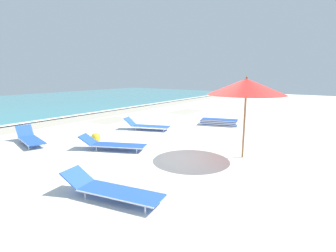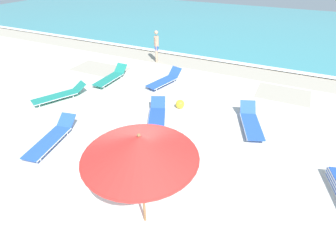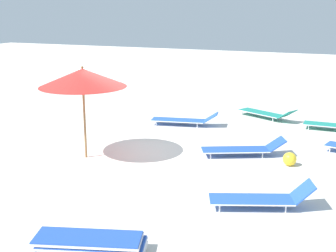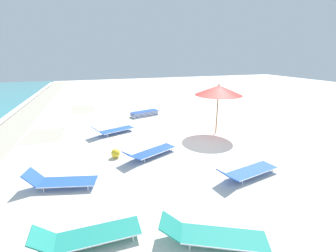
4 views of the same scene
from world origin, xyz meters
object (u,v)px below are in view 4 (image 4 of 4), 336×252
at_px(lounger_stack, 145,114).
at_px(beach_ball, 116,153).
at_px(sun_lounger_near_water_right, 150,152).
at_px(sun_lounger_mid_beach_solo, 61,181).
at_px(sun_lounger_beside_umbrella, 213,235).
at_px(sun_lounger_mid_beach_pair_a, 247,171).
at_px(sun_lounger_near_water_left, 113,130).
at_px(sun_lounger_under_umbrella, 88,235).
at_px(beach_umbrella, 219,90).

xyz_separation_m(lounger_stack, beach_ball, (-5.85, 2.51, 0.02)).
bearing_deg(sun_lounger_near_water_right, sun_lounger_mid_beach_solo, 86.83).
bearing_deg(lounger_stack, sun_lounger_beside_umbrella, 158.18).
xyz_separation_m(sun_lounger_near_water_right, sun_lounger_mid_beach_solo, (-1.23, 3.14, 0.01)).
distance_m(sun_lounger_mid_beach_solo, sun_lounger_mid_beach_pair_a, 5.97).
xyz_separation_m(sun_lounger_near_water_left, beach_ball, (-2.88, 0.17, -0.03)).
distance_m(sun_lounger_beside_umbrella, sun_lounger_near_water_right, 4.64).
xyz_separation_m(sun_lounger_beside_umbrella, sun_lounger_mid_beach_solo, (3.41, 3.35, 0.01)).
relative_size(sun_lounger_beside_umbrella, sun_lounger_mid_beach_pair_a, 0.97).
distance_m(sun_lounger_under_umbrella, sun_lounger_beside_umbrella, 2.68).
distance_m(beach_umbrella, sun_lounger_under_umbrella, 8.67).
relative_size(sun_lounger_near_water_left, sun_lounger_near_water_right, 0.94).
relative_size(sun_lounger_under_umbrella, sun_lounger_beside_umbrella, 0.95).
bearing_deg(lounger_stack, sun_lounger_under_umbrella, 143.95).
bearing_deg(sun_lounger_under_umbrella, sun_lounger_beside_umbrella, -108.28).
bearing_deg(sun_lounger_mid_beach_pair_a, sun_lounger_near_water_left, 22.40).
height_order(beach_umbrella, beach_ball, beach_umbrella).
height_order(sun_lounger_mid_beach_solo, sun_lounger_mid_beach_pair_a, sun_lounger_mid_beach_solo).
relative_size(sun_lounger_beside_umbrella, sun_lounger_mid_beach_solo, 1.09).
xyz_separation_m(lounger_stack, sun_lounger_mid_beach_pair_a, (-8.78, -1.50, 0.04)).
xyz_separation_m(sun_lounger_under_umbrella, beach_ball, (4.16, -1.02, -0.03)).
xyz_separation_m(lounger_stack, sun_lounger_mid_beach_solo, (-7.46, 4.33, 0.05)).
bearing_deg(sun_lounger_mid_beach_pair_a, lounger_stack, -1.35).
height_order(lounger_stack, sun_lounger_near_water_right, sun_lounger_near_water_right).
bearing_deg(beach_ball, sun_lounger_mid_beach_pair_a, -126.16).
height_order(sun_lounger_under_umbrella, sun_lounger_near_water_left, sun_lounger_near_water_left).
bearing_deg(sun_lounger_mid_beach_pair_a, sun_lounger_near_water_right, 35.38).
height_order(lounger_stack, sun_lounger_mid_beach_solo, sun_lounger_mid_beach_solo).
relative_size(lounger_stack, sun_lounger_beside_umbrella, 0.86).
bearing_deg(sun_lounger_near_water_right, lounger_stack, -35.31).
relative_size(beach_umbrella, lounger_stack, 1.27).
relative_size(sun_lounger_under_umbrella, sun_lounger_mid_beach_solo, 1.03).
xyz_separation_m(beach_umbrella, sun_lounger_near_water_right, (-1.78, 4.00, -2.01)).
bearing_deg(sun_lounger_beside_umbrella, beach_umbrella, -4.01).
bearing_deg(sun_lounger_near_water_right, sun_lounger_near_water_left, -5.05).
distance_m(lounger_stack, sun_lounger_mid_beach_pair_a, 8.90).
distance_m(sun_lounger_near_water_left, sun_lounger_mid_beach_pair_a, 6.96).
bearing_deg(sun_lounger_beside_umbrella, sun_lounger_near_water_left, 36.37).
xyz_separation_m(sun_lounger_near_water_left, sun_lounger_mid_beach_pair_a, (-5.81, -3.83, -0.01)).
relative_size(sun_lounger_near_water_right, sun_lounger_mid_beach_solo, 1.10).
xyz_separation_m(sun_lounger_under_umbrella, sun_lounger_beside_umbrella, (-0.85, -2.54, -0.01)).
bearing_deg(sun_lounger_beside_umbrella, sun_lounger_mid_beach_solo, 71.13).
relative_size(sun_lounger_beside_umbrella, sun_lounger_near_water_right, 0.99).
height_order(lounger_stack, sun_lounger_beside_umbrella, sun_lounger_beside_umbrella).
distance_m(beach_umbrella, lounger_stack, 5.65).
bearing_deg(beach_umbrella, lounger_stack, 32.34).
height_order(sun_lounger_under_umbrella, sun_lounger_near_water_right, sun_lounger_under_umbrella).
height_order(lounger_stack, beach_ball, beach_ball).
distance_m(sun_lounger_near_water_right, sun_lounger_mid_beach_pair_a, 3.70).
distance_m(beach_umbrella, beach_ball, 5.87).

